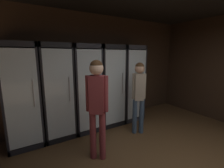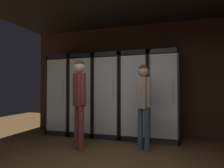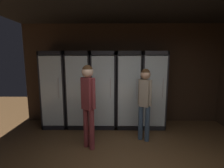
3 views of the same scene
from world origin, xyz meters
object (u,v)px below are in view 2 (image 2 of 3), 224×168
(cooler_left, at_px, (86,96))
(cooler_far_left, at_px, (64,95))
(cooler_far_right, at_px, (164,97))
(shopper_far, at_px, (79,93))
(cooler_right, at_px, (136,96))
(shopper_near, at_px, (144,97))
(cooler_center, at_px, (110,96))

(cooler_left, bearing_deg, cooler_far_left, -179.94)
(cooler_far_left, height_order, cooler_left, same)
(cooler_far_right, bearing_deg, shopper_far, -142.03)
(cooler_right, height_order, shopper_far, cooler_right)
(cooler_left, relative_size, shopper_near, 1.24)
(cooler_far_left, bearing_deg, cooler_left, 0.06)
(cooler_right, relative_size, cooler_far_right, 1.00)
(cooler_far_left, bearing_deg, shopper_far, -48.65)
(cooler_left, distance_m, cooler_right, 1.30)
(cooler_left, xyz_separation_m, cooler_right, (1.30, -0.00, 0.01))
(shopper_far, bearing_deg, cooler_center, 78.66)
(cooler_left, bearing_deg, shopper_far, -71.23)
(cooler_left, xyz_separation_m, shopper_far, (0.41, -1.20, 0.09))
(cooler_left, xyz_separation_m, cooler_center, (0.65, -0.00, -0.00))
(cooler_left, bearing_deg, cooler_right, -0.05)
(cooler_center, height_order, cooler_far_right, same)
(cooler_right, bearing_deg, shopper_near, -70.88)
(cooler_left, height_order, cooler_center, same)
(cooler_center, relative_size, cooler_far_right, 1.00)
(cooler_far_left, xyz_separation_m, shopper_far, (1.06, -1.20, 0.09))
(cooler_center, xyz_separation_m, shopper_far, (-0.24, -1.20, 0.10))
(cooler_center, relative_size, cooler_right, 1.00)
(cooler_far_left, relative_size, cooler_far_right, 1.00)
(cooler_center, distance_m, shopper_near, 1.28)
(shopper_near, relative_size, shopper_far, 0.95)
(cooler_right, bearing_deg, cooler_far_right, 0.09)
(cooler_center, xyz_separation_m, shopper_near, (0.95, -0.86, 0.03))
(cooler_far_left, xyz_separation_m, cooler_left, (0.65, 0.00, -0.01))
(cooler_center, relative_size, shopper_near, 1.24)
(cooler_left, xyz_separation_m, cooler_far_right, (1.95, -0.00, 0.01))
(shopper_far, bearing_deg, cooler_far_right, 37.97)
(shopper_far, bearing_deg, cooler_left, 108.77)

